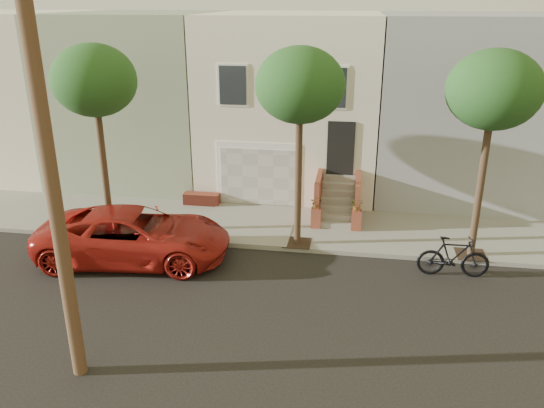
# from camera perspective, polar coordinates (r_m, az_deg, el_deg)

# --- Properties ---
(ground) EXTENTS (90.00, 90.00, 0.00)m
(ground) POSITION_cam_1_polar(r_m,az_deg,el_deg) (14.74, -3.04, -10.73)
(ground) COLOR black
(ground) RESTS_ON ground
(sidewalk) EXTENTS (40.00, 3.70, 0.15)m
(sidewalk) POSITION_cam_1_polar(r_m,az_deg,el_deg) (19.38, 0.20, -2.33)
(sidewalk) COLOR gray
(sidewalk) RESTS_ON ground
(house_row) EXTENTS (33.10, 11.70, 7.00)m
(house_row) POSITION_cam_1_polar(r_m,az_deg,el_deg) (23.95, 2.39, 11.08)
(house_row) COLOR beige
(house_row) RESTS_ON sidewalk
(tree_left) EXTENTS (2.70, 2.57, 6.30)m
(tree_left) POSITION_cam_1_polar(r_m,az_deg,el_deg) (18.29, -18.22, 12.14)
(tree_left) COLOR #2D2116
(tree_left) RESTS_ON sidewalk
(tree_mid) EXTENTS (2.70, 2.57, 6.30)m
(tree_mid) POSITION_cam_1_polar(r_m,az_deg,el_deg) (16.43, 2.96, 12.25)
(tree_mid) COLOR #2D2116
(tree_mid) RESTS_ON sidewalk
(tree_right) EXTENTS (2.70, 2.57, 6.30)m
(tree_right) POSITION_cam_1_polar(r_m,az_deg,el_deg) (16.78, 22.34, 10.92)
(tree_right) COLOR #2D2116
(tree_right) RESTS_ON sidewalk
(pickup_truck) EXTENTS (6.15, 3.31, 1.64)m
(pickup_truck) POSITION_cam_1_polar(r_m,az_deg,el_deg) (17.35, -14.30, -3.23)
(pickup_truck) COLOR #A11D16
(pickup_truck) RESTS_ON ground
(motorcycle) EXTENTS (2.09, 0.64, 1.25)m
(motorcycle) POSITION_cam_1_polar(r_m,az_deg,el_deg) (16.78, 18.57, -5.30)
(motorcycle) COLOR black
(motorcycle) RESTS_ON ground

